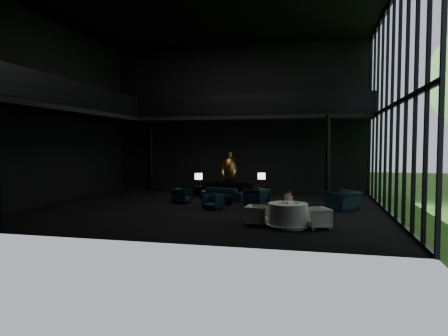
% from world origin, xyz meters
% --- Properties ---
extents(floor, '(14.00, 12.00, 0.02)m').
position_xyz_m(floor, '(0.00, 0.00, 0.00)').
color(floor, black).
rests_on(floor, ground).
extents(ceiling, '(14.00, 12.00, 0.02)m').
position_xyz_m(ceiling, '(0.00, 0.00, 8.00)').
color(ceiling, black).
rests_on(ceiling, ground).
extents(wall_back, '(14.00, 0.04, 8.00)m').
position_xyz_m(wall_back, '(0.00, 6.00, 4.00)').
color(wall_back, black).
rests_on(wall_back, ground).
extents(wall_front, '(14.00, 0.04, 8.00)m').
position_xyz_m(wall_front, '(0.00, -6.00, 4.00)').
color(wall_front, black).
rests_on(wall_front, ground).
extents(wall_left, '(0.04, 12.00, 8.00)m').
position_xyz_m(wall_left, '(-7.00, 0.00, 4.00)').
color(wall_left, black).
rests_on(wall_left, ground).
extents(curtain_wall, '(0.20, 12.00, 8.00)m').
position_xyz_m(curtain_wall, '(6.95, 0.00, 4.00)').
color(curtain_wall, black).
rests_on(curtain_wall, ground).
extents(mezzanine_left, '(2.00, 12.00, 0.25)m').
position_xyz_m(mezzanine_left, '(-6.00, 0.00, 4.00)').
color(mezzanine_left, black).
rests_on(mezzanine_left, wall_left).
extents(mezzanine_back, '(12.00, 2.00, 0.25)m').
position_xyz_m(mezzanine_back, '(1.00, 5.00, 4.00)').
color(mezzanine_back, black).
rests_on(mezzanine_back, wall_back).
extents(railing_left, '(0.06, 12.00, 1.00)m').
position_xyz_m(railing_left, '(-5.00, 0.00, 4.60)').
color(railing_left, black).
rests_on(railing_left, mezzanine_left).
extents(railing_back, '(12.00, 0.06, 1.00)m').
position_xyz_m(railing_back, '(1.00, 4.00, 4.60)').
color(railing_back, black).
rests_on(railing_back, mezzanine_back).
extents(column_nw, '(0.24, 0.24, 4.00)m').
position_xyz_m(column_nw, '(-5.00, 5.70, 2.00)').
color(column_nw, black).
rests_on(column_nw, floor).
extents(column_ne, '(0.24, 0.24, 4.00)m').
position_xyz_m(column_ne, '(4.80, 4.00, 2.00)').
color(column_ne, black).
rests_on(column_ne, floor).
extents(console, '(2.44, 0.56, 0.78)m').
position_xyz_m(console, '(0.09, 3.46, 0.39)').
color(console, black).
rests_on(console, floor).
extents(bronze_urn, '(0.78, 0.78, 1.45)m').
position_xyz_m(bronze_urn, '(0.09, 3.56, 1.40)').
color(bronze_urn, '#AB6525').
rests_on(bronze_urn, console).
extents(side_table_left, '(0.47, 0.47, 0.51)m').
position_xyz_m(side_table_left, '(-1.51, 3.54, 0.26)').
color(side_table_left, black).
rests_on(side_table_left, floor).
extents(table_lamp_left, '(0.38, 0.38, 0.63)m').
position_xyz_m(table_lamp_left, '(-1.51, 3.58, 0.97)').
color(table_lamp_left, black).
rests_on(table_lamp_left, side_table_left).
extents(side_table_right, '(0.55, 0.55, 0.60)m').
position_xyz_m(side_table_right, '(1.69, 3.71, 0.30)').
color(side_table_right, black).
rests_on(side_table_right, floor).
extents(table_lamp_right, '(0.37, 0.37, 0.61)m').
position_xyz_m(table_lamp_right, '(1.69, 3.60, 1.04)').
color(table_lamp_right, black).
rests_on(table_lamp_right, side_table_right).
extents(sofa, '(2.19, 1.13, 0.82)m').
position_xyz_m(sofa, '(0.11, 2.32, 0.41)').
color(sofa, black).
rests_on(sofa, floor).
extents(lounge_armchair_west, '(0.71, 0.75, 0.69)m').
position_xyz_m(lounge_armchair_west, '(-1.51, 1.01, 0.34)').
color(lounge_armchair_west, '#123147').
rests_on(lounge_armchair_west, floor).
extents(lounge_armchair_east, '(1.15, 1.18, 0.95)m').
position_xyz_m(lounge_armchair_east, '(1.87, 0.70, 0.47)').
color(lounge_armchair_east, '#0C253A').
rests_on(lounge_armchair_east, floor).
extents(lounge_armchair_south, '(0.75, 0.73, 0.60)m').
position_xyz_m(lounge_armchair_south, '(0.29, -0.36, 0.30)').
color(lounge_armchair_south, black).
rests_on(lounge_armchair_south, floor).
extents(window_armchair, '(1.43, 1.46, 1.08)m').
position_xyz_m(window_armchair, '(5.34, 0.63, 0.54)').
color(window_armchair, '#0F2034').
rests_on(window_armchair, floor).
extents(coffee_table, '(1.09, 1.09, 0.39)m').
position_xyz_m(coffee_table, '(0.24, 1.04, 0.19)').
color(coffee_table, black).
rests_on(coffee_table, floor).
extents(dining_table, '(1.39, 1.39, 0.75)m').
position_xyz_m(dining_table, '(3.43, -3.16, 0.33)').
color(dining_table, white).
rests_on(dining_table, floor).
extents(dining_chair_north, '(0.73, 0.70, 0.65)m').
position_xyz_m(dining_chair_north, '(3.56, -2.34, 0.33)').
color(dining_chair_north, beige).
rests_on(dining_chair_north, floor).
extents(dining_chair_east, '(0.80, 0.82, 0.65)m').
position_xyz_m(dining_chair_east, '(4.33, -3.17, 0.33)').
color(dining_chair_east, beige).
rests_on(dining_chair_east, floor).
extents(dining_chair_west, '(0.60, 0.64, 0.63)m').
position_xyz_m(dining_chair_west, '(2.44, -3.08, 0.31)').
color(dining_chair_west, '#B8A694').
rests_on(dining_chair_west, floor).
extents(child, '(0.29, 0.29, 0.61)m').
position_xyz_m(child, '(3.37, -2.16, 0.75)').
color(child, pink).
rests_on(child, dining_chair_north).
extents(plate_a, '(0.30, 0.30, 0.01)m').
position_xyz_m(plate_a, '(3.27, -3.27, 0.76)').
color(plate_a, white).
rests_on(plate_a, dining_table).
extents(plate_b, '(0.27, 0.27, 0.01)m').
position_xyz_m(plate_b, '(3.71, -2.89, 0.76)').
color(plate_b, white).
rests_on(plate_b, dining_table).
extents(saucer, '(0.17, 0.17, 0.01)m').
position_xyz_m(saucer, '(3.69, -3.21, 0.76)').
color(saucer, white).
rests_on(saucer, dining_table).
extents(coffee_cup, '(0.08, 0.08, 0.05)m').
position_xyz_m(coffee_cup, '(3.73, -3.24, 0.79)').
color(coffee_cup, white).
rests_on(coffee_cup, saucer).
extents(cereal_bowl, '(0.15, 0.15, 0.07)m').
position_xyz_m(cereal_bowl, '(3.32, -3.10, 0.79)').
color(cereal_bowl, white).
rests_on(cereal_bowl, dining_table).
extents(cream_pot, '(0.07, 0.07, 0.07)m').
position_xyz_m(cream_pot, '(3.41, -3.38, 0.79)').
color(cream_pot, '#99999E').
rests_on(cream_pot, dining_table).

